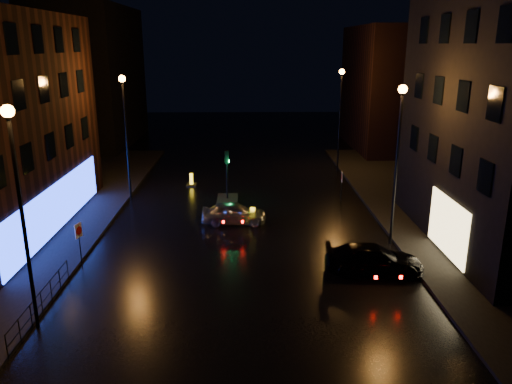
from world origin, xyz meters
TOP-DOWN VIEW (x-y plane):
  - ground at (0.00, 0.00)m, footprint 120.00×120.00m
  - pavement_right at (14.00, 8.00)m, footprint 12.00×44.00m
  - building_far_left at (-16.00, 35.00)m, footprint 8.00×16.00m
  - building_far_right at (15.00, 32.00)m, footprint 8.00×14.00m
  - street_lamp_lnear at (-7.80, -2.00)m, footprint 0.44×0.44m
  - street_lamp_lfar at (-7.80, 14.00)m, footprint 0.44×0.44m
  - street_lamp_rnear at (7.80, 6.00)m, footprint 0.44×0.44m
  - street_lamp_rfar at (7.80, 22.00)m, footprint 0.44×0.44m
  - traffic_signal at (-1.20, 14.00)m, footprint 1.40×2.40m
  - guard_railing at (-8.00, -1.00)m, footprint 0.05×6.04m
  - silver_hatchback at (-0.66, 9.31)m, footprint 3.83×1.55m
  - dark_sedan at (6.00, 2.51)m, footprint 4.70×2.22m
  - bollard_near at (0.46, 9.38)m, footprint 1.09×1.29m
  - bollard_far at (-4.04, 17.72)m, footprint 0.73×1.08m
  - road_sign_left at (-7.90, 3.60)m, footprint 0.19×0.51m
  - road_sign_right at (6.50, 13.41)m, footprint 0.12×0.51m

SIDE VIEW (x-z plane):
  - ground at x=0.00m, z-range 0.00..0.00m
  - pavement_right at x=14.00m, z-range 0.00..0.15m
  - bollard_far at x=-4.04m, z-range -0.26..0.67m
  - bollard_near at x=0.46m, z-range -0.27..0.69m
  - traffic_signal at x=-1.20m, z-range -1.22..2.23m
  - silver_hatchback at x=-0.66m, z-range 0.00..1.30m
  - dark_sedan at x=6.00m, z-range 0.00..1.32m
  - guard_railing at x=-8.00m, z-range 0.24..1.24m
  - road_sign_right at x=6.50m, z-range 0.52..2.62m
  - road_sign_left at x=-7.90m, z-range 0.53..2.67m
  - street_lamp_lnear at x=-7.80m, z-range 1.38..9.75m
  - street_lamp_lfar at x=-7.80m, z-range 1.38..9.75m
  - street_lamp_rnear at x=7.80m, z-range 1.38..9.75m
  - street_lamp_rfar at x=7.80m, z-range 1.38..9.75m
  - building_far_right at x=15.00m, z-range 0.00..12.00m
  - building_far_left at x=-16.00m, z-range 0.00..14.00m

